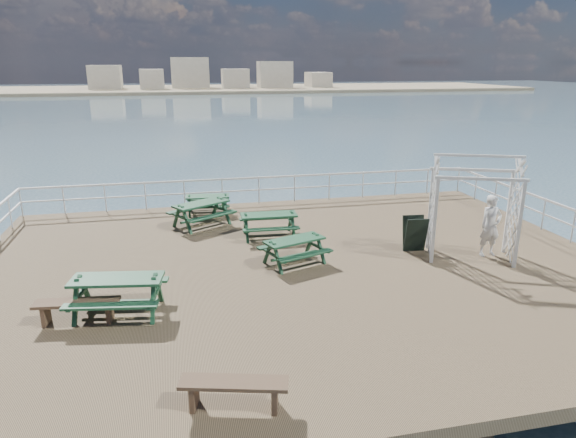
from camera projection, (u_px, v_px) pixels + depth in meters
The scene contains 13 objects.
ground at pixel (299, 270), 14.44m from camera, with size 18.00×14.00×0.30m, color brown.
sea_backdrop at pixel (229, 85), 142.32m from camera, with size 300.00×300.00×9.20m.
railing at pixel (278, 211), 16.52m from camera, with size 17.77×13.76×1.10m.
picnic_table_a at pixel (201, 209), 17.76m from camera, with size 2.44×2.31×0.94m.
picnic_table_b at pixel (208, 200), 19.23m from camera, with size 1.71×1.43×0.78m.
picnic_table_c at pixel (269, 220), 16.62m from camera, with size 1.86×1.52×0.88m.
picnic_table_d at pixel (117, 288), 11.49m from camera, with size 2.24×1.92×0.98m.
picnic_table_e at pixel (294, 246), 14.39m from camera, with size 2.06×1.86×0.83m.
flat_bench_near at pixel (77, 307), 11.12m from camera, with size 1.84×0.63×0.52m.
flat_bench_far at pixel (234, 388), 8.35m from camera, with size 1.83×0.86×0.51m.
trellis_arbor at pixel (473, 213), 14.63m from camera, with size 2.74×2.11×3.03m.
sandwich_board at pixel (415, 234), 15.38m from camera, with size 0.70×0.55×1.08m.
person at pixel (490, 226), 14.90m from camera, with size 0.66×0.44×1.82m, color silver.
Camera 1 is at (-3.19, -13.00, 5.46)m, focal length 32.00 mm.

